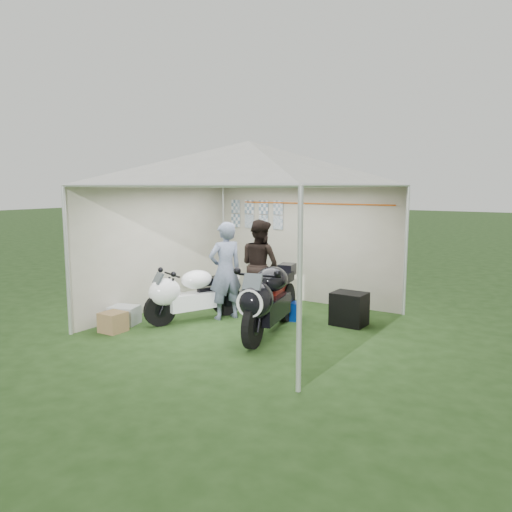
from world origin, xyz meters
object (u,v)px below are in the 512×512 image
object	(u,v)px
canopy_tent	(250,168)
motorcycle_black	(268,297)
motorcycle_white	(189,292)
person_blue_jacket	(225,271)
person_dark_jacket	(260,265)
equipment_box	(349,309)
crate_0	(125,315)
paddock_stand	(287,311)
crate_1	(113,322)

from	to	relation	value
canopy_tent	motorcycle_black	size ratio (longest dim) A/B	2.60
motorcycle_white	person_blue_jacket	distance (m)	0.72
canopy_tent	person_dark_jacket	xyz separation A→B (m)	(-0.34, 0.85, -1.73)
canopy_tent	equipment_box	bearing A→B (deg)	29.61
motorcycle_white	crate_0	distance (m)	1.14
paddock_stand	crate_1	bearing A→B (deg)	-132.57
equipment_box	crate_1	size ratio (longest dim) A/B	1.56
canopy_tent	crate_0	size ratio (longest dim) A/B	12.54
equipment_box	canopy_tent	bearing A→B (deg)	-150.39
person_dark_jacket	crate_0	bearing A→B (deg)	72.08
crate_0	crate_1	bearing A→B (deg)	-64.85
paddock_stand	equipment_box	world-z (taller)	equipment_box
canopy_tent	person_blue_jacket	bearing A→B (deg)	176.66
motorcycle_black	canopy_tent	bearing A→B (deg)	133.22
person_blue_jacket	crate_1	xyz separation A→B (m)	(-1.03, -1.61, -0.69)
motorcycle_white	crate_0	size ratio (longest dim) A/B	3.81
equipment_box	person_blue_jacket	bearing A→B (deg)	-158.16
crate_0	crate_1	distance (m)	0.46
motorcycle_black	person_dark_jacket	xyz separation A→B (m)	(-0.95, 1.28, 0.24)
canopy_tent	motorcycle_white	world-z (taller)	canopy_tent
equipment_box	motorcycle_white	bearing A→B (deg)	-152.03
canopy_tent	equipment_box	distance (m)	2.83
motorcycle_white	motorcycle_black	bearing A→B (deg)	23.62
crate_1	person_dark_jacket	bearing A→B (deg)	63.45
person_dark_jacket	crate_1	xyz separation A→B (m)	(-1.22, -2.43, -0.69)
motorcycle_white	paddock_stand	xyz separation A→B (m)	(1.34, 1.00, -0.34)
motorcycle_white	person_dark_jacket	world-z (taller)	person_dark_jacket
equipment_box	crate_0	world-z (taller)	equipment_box
motorcycle_black	person_dark_jacket	size ratio (longest dim) A/B	1.29
motorcycle_black	equipment_box	xyz separation A→B (m)	(0.82, 1.24, -0.33)
canopy_tent	person_dark_jacket	bearing A→B (deg)	111.51
motorcycle_white	equipment_box	size ratio (longest dim) A/B	3.15
motorcycle_black	person_dark_jacket	bearing A→B (deg)	114.46
canopy_tent	motorcycle_black	bearing A→B (deg)	-34.54
crate_0	person_dark_jacket	bearing A→B (deg)	54.92
equipment_box	crate_1	world-z (taller)	equipment_box
motorcycle_white	person_blue_jacket	world-z (taller)	person_blue_jacket
paddock_stand	crate_1	size ratio (longest dim) A/B	1.19
paddock_stand	person_blue_jacket	xyz separation A→B (m)	(-0.93, -0.52, 0.69)
motorcycle_black	crate_1	world-z (taller)	motorcycle_black
person_dark_jacket	canopy_tent	bearing A→B (deg)	128.67
person_dark_jacket	person_blue_jacket	bearing A→B (deg)	94.33
canopy_tent	crate_1	bearing A→B (deg)	-134.52
canopy_tent	motorcycle_black	world-z (taller)	canopy_tent
motorcycle_black	crate_0	xyz separation A→B (m)	(-2.37, -0.73, -0.45)
motorcycle_white	motorcycle_black	size ratio (longest dim) A/B	0.79
motorcycle_white	crate_0	world-z (taller)	motorcycle_white
paddock_stand	person_dark_jacket	distance (m)	1.05
paddock_stand	person_blue_jacket	bearing A→B (deg)	-150.70
canopy_tent	paddock_stand	world-z (taller)	canopy_tent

